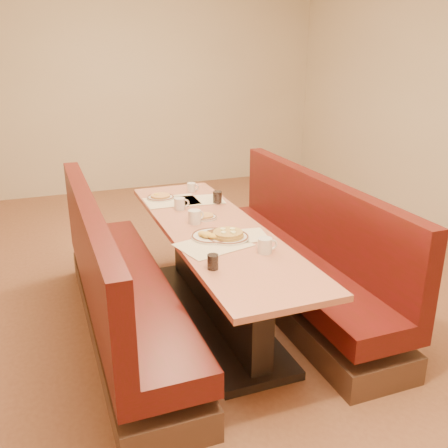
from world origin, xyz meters
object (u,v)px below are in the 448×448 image
object	(u,v)px
booth_left	(118,292)
coffee_mug_c	(192,187)
eggs_plate	(212,236)
coffee_mug_a	(265,245)
booth_right	(299,262)
diner_table	(215,274)
pancake_plate	(228,236)
coffee_mug_d	(180,203)
soda_tumbler_mid	(217,197)
coffee_mug_b	(195,216)
soda_tumbler_near	(213,262)

from	to	relation	value
booth_left	coffee_mug_c	distance (m)	1.39
eggs_plate	coffee_mug_c	xyz separation A→B (m)	(0.22, 1.17, 0.02)
booth_left	coffee_mug_a	distance (m)	1.13
booth_right	eggs_plate	xyz separation A→B (m)	(-0.81, -0.18, 0.41)
diner_table	booth_left	xyz separation A→B (m)	(-0.73, 0.00, -0.01)
pancake_plate	eggs_plate	world-z (taller)	pancake_plate
booth_right	pancake_plate	bearing A→B (deg)	-161.82
eggs_plate	coffee_mug_d	size ratio (longest dim) A/B	2.37
booth_left	soda_tumbler_mid	xyz separation A→B (m)	(0.97, 0.57, 0.44)
booth_left	eggs_plate	world-z (taller)	booth_left
pancake_plate	coffee_mug_d	bearing A→B (deg)	99.40
coffee_mug_a	coffee_mug_c	distance (m)	1.54
booth_left	coffee_mug_d	size ratio (longest dim) A/B	19.66
diner_table	eggs_plate	bearing A→B (deg)	-114.07
eggs_plate	coffee_mug_b	size ratio (longest dim) A/B	2.24
booth_right	eggs_plate	size ratio (longest dim) A/B	8.29
diner_table	soda_tumbler_mid	xyz separation A→B (m)	(0.23, 0.57, 0.43)
booth_left	pancake_plate	distance (m)	0.89
soda_tumbler_mid	soda_tumbler_near	bearing A→B (deg)	-111.34
soda_tumbler_near	coffee_mug_d	bearing A→B (deg)	83.34
booth_left	pancake_plate	xyz separation A→B (m)	(0.75, -0.24, 0.41)
diner_table	eggs_plate	xyz separation A→B (m)	(-0.08, -0.18, 0.39)
diner_table	pancake_plate	distance (m)	0.46
booth_left	coffee_mug_c	world-z (taller)	booth_left
coffee_mug_d	diner_table	bearing A→B (deg)	-75.46
pancake_plate	eggs_plate	xyz separation A→B (m)	(-0.10, 0.05, -0.00)
booth_right	coffee_mug_a	world-z (taller)	booth_right
eggs_plate	coffee_mug_b	distance (m)	0.34
coffee_mug_b	soda_tumbler_mid	xyz separation A→B (m)	(0.33, 0.41, -0.00)
coffee_mug_a	soda_tumbler_mid	distance (m)	1.12
booth_left	pancake_plate	world-z (taller)	booth_left
coffee_mug_d	booth_right	bearing A→B (deg)	-29.18
booth_left	pancake_plate	bearing A→B (deg)	-17.48
coffee_mug_c	soda_tumbler_near	bearing A→B (deg)	-84.18
soda_tumbler_mid	booth_left	bearing A→B (deg)	-149.44
eggs_plate	soda_tumbler_mid	xyz separation A→B (m)	(0.31, 0.75, 0.03)
coffee_mug_b	diner_table	bearing A→B (deg)	-76.20
coffee_mug_c	soda_tumbler_mid	size ratio (longest dim) A/B	1.00
coffee_mug_d	soda_tumbler_near	xyz separation A→B (m)	(-0.14, -1.18, -0.00)
booth_left	soda_tumbler_mid	size ratio (longest dim) A/B	23.79
pancake_plate	coffee_mug_b	xyz separation A→B (m)	(-0.11, 0.39, 0.03)
diner_table	coffee_mug_b	world-z (taller)	coffee_mug_b
booth_left	coffee_mug_b	size ratio (longest dim) A/B	18.59
booth_right	soda_tumbler_mid	world-z (taller)	booth_right
booth_left	pancake_plate	size ratio (longest dim) A/B	8.51
coffee_mug_a	coffee_mug_c	bearing A→B (deg)	96.16
booth_left	eggs_plate	size ratio (longest dim) A/B	8.29
coffee_mug_b	soda_tumbler_mid	world-z (taller)	soda_tumbler_mid
coffee_mug_d	soda_tumbler_near	bearing A→B (deg)	-94.02
pancake_plate	eggs_plate	distance (m)	0.11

